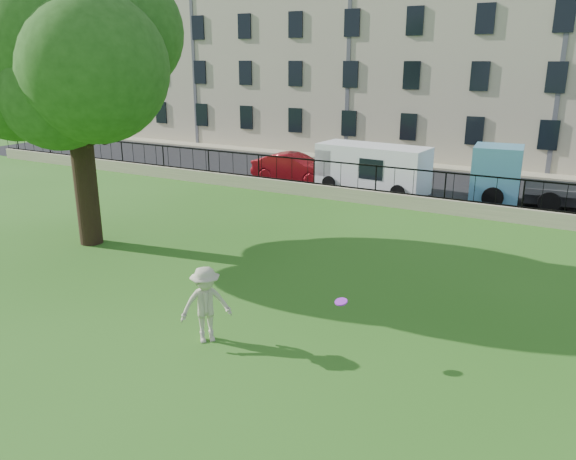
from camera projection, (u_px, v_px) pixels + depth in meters
The scene contains 12 objects.
ground at pixel (211, 304), 14.66m from camera, with size 120.00×120.00×0.00m, color #296117.
retaining_wall at pixel (375, 198), 24.60m from camera, with size 50.00×0.40×0.60m, color gray.
iron_railing at pixel (376, 178), 24.35m from camera, with size 50.00×0.05×1.13m.
street at pixel (408, 184), 28.61m from camera, with size 60.00×9.00×0.01m, color black.
sidewalk at pixel (435, 167), 32.94m from camera, with size 60.00×1.40×0.12m, color gray.
building_row at pixel (467, 46), 35.67m from camera, with size 56.40×10.40×13.80m.
tree at pixel (70, 48), 17.74m from camera, with size 7.95×6.15×9.78m.
man at pixel (206, 305), 12.49m from camera, with size 1.15×0.66×1.78m, color #BBB698.
frisbee at pixel (341, 302), 11.81m from camera, with size 0.27×0.27×0.03m, color #B029EB.
red_sedan at pixel (294, 168), 28.96m from camera, with size 1.54×4.41×1.45m, color maroon.
white_van at pixel (372, 168), 26.87m from camera, with size 5.25×2.05×2.21m, color white.
blue_truck at pixel (546, 178), 23.88m from camera, with size 6.01×2.13×2.52m, color #56A2CA.
Camera 1 is at (8.30, -10.78, 6.14)m, focal length 35.00 mm.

